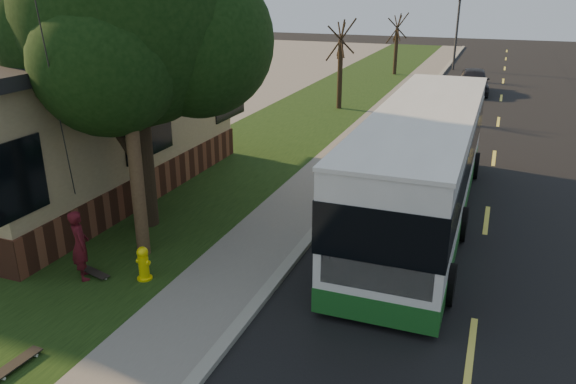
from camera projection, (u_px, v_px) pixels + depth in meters
The scene contains 18 objects.
ground at pixel (258, 305), 10.98m from camera, with size 120.00×120.00×0.00m, color black.
road at pixel (492, 175), 18.40m from camera, with size 8.00×80.00×0.01m, color black.
curb at pixel (372, 160), 19.71m from camera, with size 0.25×80.00×0.12m, color gray.
sidewalk at pixel (345, 158), 20.05m from camera, with size 2.00×80.00×0.08m, color slate.
grass_verge at pixel (255, 148), 21.22m from camera, with size 5.00×80.00×0.07m, color black.
building_lot at pixel (46, 126), 24.55m from camera, with size 15.00×80.00×0.04m, color slate.
fire_hydrant at pixel (143, 263), 11.69m from camera, with size 0.32×0.32×0.74m.
utility_pole at pixel (124, 51), 11.32m from camera, with size 2.86×3.21×9.07m.
leafy_tree at pixel (134, 18), 12.87m from camera, with size 6.30×6.00×7.80m.
bare_tree_near at pixel (340, 66), 27.15m from camera, with size 1.38×1.21×4.31m.
bare_tree_far at pixel (396, 45), 37.54m from camera, with size 1.38×1.21×4.03m.
traffic_signal at pixel (457, 24), 39.48m from camera, with size 0.18×0.22×5.50m.
transit_bus at pixel (423, 162), 14.40m from camera, with size 2.55×11.07×3.00m.
skateboarder at pixel (80, 245), 11.60m from camera, with size 0.56×0.36×1.52m, color #460E15.
skateboard_main at pixel (16, 364), 9.09m from camera, with size 0.29×0.93×0.09m.
skateboard_spare at pixel (95, 273), 11.95m from camera, with size 0.84×0.42×0.08m.
dumpster at pixel (76, 144), 19.22m from camera, with size 1.90×1.72×1.38m.
distant_car at pixel (473, 81), 31.83m from camera, with size 1.65×4.10×1.40m, color black.
Camera 1 is at (3.92, -8.68, 5.92)m, focal length 35.00 mm.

